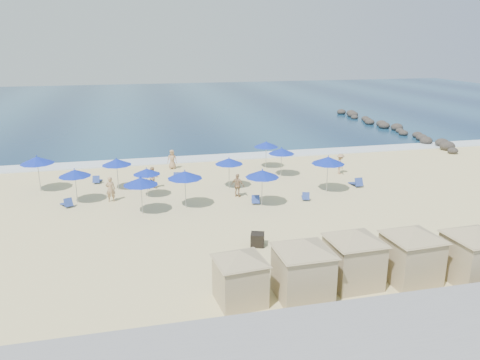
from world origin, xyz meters
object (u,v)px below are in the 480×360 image
Objects in this scene: trash_bin at (257,240)px; umbrella_0 at (37,160)px; cabana_3 at (412,247)px; umbrella_6 at (229,161)px; umbrella_9 at (282,151)px; cabana_0 at (240,270)px; rock_jetty at (388,127)px; beachgoer_0 at (110,189)px; beachgoer_4 at (172,159)px; umbrella_5 at (185,175)px; umbrella_2 at (117,162)px; umbrella_3 at (141,181)px; umbrella_10 at (328,160)px; beachgoer_1 at (153,178)px; beachgoer_3 at (340,164)px; umbrella_4 at (147,171)px; beachgoer_2 at (238,185)px; cabana_1 at (303,261)px; cabana_2 at (354,250)px; umbrella_8 at (266,144)px; cabana_4 at (475,246)px; umbrella_7 at (262,174)px; umbrella_1 at (75,173)px.

trash_bin is 0.26× the size of umbrella_0.
cabana_3 reaches higher than umbrella_6.
cabana_0 is at bearing -113.24° from umbrella_9.
beachgoer_0 is (-32.48, -19.76, 0.51)m from rock_jetty.
umbrella_5 is at bearing -76.69° from beachgoer_4.
umbrella_3 is (1.54, -5.47, 0.04)m from umbrella_2.
cabana_0 is at bearing -126.21° from umbrella_10.
umbrella_9 reaches higher than beachgoer_1.
umbrella_9 is 1.45× the size of beachgoer_1.
beachgoer_0 is 1.03× the size of beachgoer_3.
rock_jetty is 16.18× the size of beachgoer_1.
beachgoer_4 is (0.06, 9.92, -1.41)m from umbrella_5.
umbrella_2 is at bearing 164.85° from umbrella_10.
rock_jetty is at bearing 23.42° from umbrella_0.
umbrella_0 is (-37.55, -16.26, 1.97)m from rock_jetty.
umbrella_4 is at bearing 109.94° from beachgoer_3.
cabana_3 is 2.79× the size of beachgoer_2.
beachgoer_2 is (13.69, -4.53, -1.50)m from umbrella_0.
cabana_1 reaches higher than beachgoer_0.
umbrella_6 is 7.45m from beachgoer_4.
umbrella_0 is 1.63× the size of beachgoer_1.
cabana_2 is 1.95× the size of umbrella_8.
beachgoer_0 is at bearing 149.04° from trash_bin.
cabana_0 is 1.69× the size of umbrella_2.
umbrella_2 is at bearing 131.17° from umbrella_5.
cabana_1 is 22.48m from beachgoer_4.
cabana_3 reaches higher than umbrella_10.
beachgoer_4 is (-11.41, 22.64, -0.87)m from cabana_4.
umbrella_10 is at bearing -141.74° from beachgoer_2.
rock_jetty is at bearing 50.72° from umbrella_10.
umbrella_3 reaches higher than beachgoer_3.
umbrella_7 is at bearing -51.78° from beachgoer_4.
umbrella_4 is (7.55, -3.16, -0.47)m from umbrella_0.
umbrella_8 is at bearing 92.32° from cabana_3.
umbrella_5 reaches higher than beachgoer_4.
beachgoer_4 is (-10.30, 8.92, -1.52)m from umbrella_10.
umbrella_7 is at bearing 118.62° from cabana_4.
cabana_4 is 1.82× the size of umbrella_5.
umbrella_10 is 1.60× the size of beachgoer_3.
umbrella_0 is 1.54× the size of beachgoer_0.
rock_jetty is 30.21m from beachgoer_4.
umbrella_3 reaches higher than umbrella_4.
beachgoer_4 is at bearing 116.74° from cabana_4.
umbrella_2 is at bearing 132.22° from umbrella_4.
beachgoer_1 is (2.99, 2.23, -0.05)m from beachgoer_0.
cabana_3 is 1.95× the size of umbrella_8.
umbrella_1 reaches higher than beachgoer_2.
cabana_1 reaches higher than umbrella_4.
beachgoer_1 is (-2.63, 16.68, -0.66)m from cabana_0.
umbrella_7 reaches higher than beachgoer_2.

